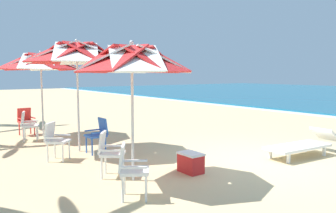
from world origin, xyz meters
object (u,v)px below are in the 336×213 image
at_px(sun_lounger_1, 304,144).
at_px(beach_umbrella_1, 77,54).
at_px(beach_umbrella_0, 132,61).
at_px(plastic_chair_0, 130,167).
at_px(cooler_box, 191,162).
at_px(beach_umbrella_2, 41,63).
at_px(plastic_chair_5, 26,120).
at_px(plastic_chair_1, 109,151).
at_px(plastic_chair_4, 28,124).
at_px(plastic_chair_3, 55,139).
at_px(plastic_chair_2, 98,133).

bearing_deg(sun_lounger_1, beach_umbrella_1, -131.26).
xyz_separation_m(beach_umbrella_0, beach_umbrella_1, (-2.80, 0.06, 0.25)).
xyz_separation_m(plastic_chair_0, beach_umbrella_1, (-3.54, 0.53, 1.94)).
bearing_deg(cooler_box, beach_umbrella_2, -166.96).
relative_size(beach_umbrella_0, plastic_chair_5, 2.94).
bearing_deg(plastic_chair_1, beach_umbrella_1, 172.55).
bearing_deg(beach_umbrella_2, plastic_chair_0, -3.30).
distance_m(plastic_chair_0, plastic_chair_4, 5.71).
distance_m(plastic_chair_3, sun_lounger_1, 5.80).
xyz_separation_m(beach_umbrella_0, plastic_chair_2, (-2.36, 0.38, -1.69)).
distance_m(plastic_chair_1, sun_lounger_1, 4.64).
distance_m(plastic_chair_2, plastic_chair_5, 3.72).
bearing_deg(beach_umbrella_0, beach_umbrella_2, -178.69).
relative_size(beach_umbrella_1, sun_lounger_1, 1.28).
relative_size(plastic_chair_0, plastic_chair_5, 1.00).
distance_m(beach_umbrella_2, plastic_chair_4, 1.91).
distance_m(beach_umbrella_0, beach_umbrella_1, 2.82).
height_order(beach_umbrella_0, plastic_chair_5, beach_umbrella_0).
height_order(plastic_chair_3, plastic_chair_4, same).
distance_m(plastic_chair_0, plastic_chair_5, 6.71).
height_order(beach_umbrella_1, plastic_chair_4, beach_umbrella_1).
height_order(beach_umbrella_1, plastic_chair_3, beach_umbrella_1).
distance_m(plastic_chair_3, beach_umbrella_2, 3.61).
height_order(beach_umbrella_1, beach_umbrella_2, beach_umbrella_1).
xyz_separation_m(plastic_chair_4, plastic_chair_5, (-1.00, 0.17, 0.00)).
distance_m(sun_lounger_1, cooler_box, 3.08).
distance_m(beach_umbrella_0, plastic_chair_1, 1.77).
distance_m(plastic_chair_3, plastic_chair_4, 2.70).
bearing_deg(plastic_chair_2, beach_umbrella_2, -170.44).
bearing_deg(plastic_chair_5, beach_umbrella_0, 4.63).
distance_m(plastic_chair_2, plastic_chair_4, 2.81).
bearing_deg(plastic_chair_5, plastic_chair_0, 0.10).
bearing_deg(plastic_chair_5, beach_umbrella_2, 29.92).
height_order(beach_umbrella_0, sun_lounger_1, beach_umbrella_0).
xyz_separation_m(plastic_chair_2, plastic_chair_5, (-3.62, -0.86, 0.00)).
xyz_separation_m(beach_umbrella_2, cooler_box, (5.59, 1.30, -2.10)).
distance_m(beach_umbrella_2, plastic_chair_5, 1.94).
relative_size(plastic_chair_0, cooler_box, 1.73).
bearing_deg(beach_umbrella_1, plastic_chair_2, 35.66).
height_order(plastic_chair_0, beach_umbrella_1, beach_umbrella_1).
distance_m(plastic_chair_0, beach_umbrella_1, 4.07).
bearing_deg(sun_lounger_1, cooler_box, -100.81).
bearing_deg(beach_umbrella_1, plastic_chair_1, -7.45).
xyz_separation_m(beach_umbrella_1, plastic_chair_4, (-2.16, -0.71, -1.94)).
xyz_separation_m(beach_umbrella_1, cooler_box, (3.06, 1.11, -2.24)).
xyz_separation_m(beach_umbrella_0, beach_umbrella_2, (-5.34, -0.12, 0.11)).
distance_m(beach_umbrella_0, beach_umbrella_2, 5.35).
xyz_separation_m(plastic_chair_2, beach_umbrella_2, (-2.99, -0.50, 1.80)).
xyz_separation_m(plastic_chair_5, sun_lounger_1, (6.80, 4.68, -0.22)).
bearing_deg(plastic_chair_5, plastic_chair_4, -9.66).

